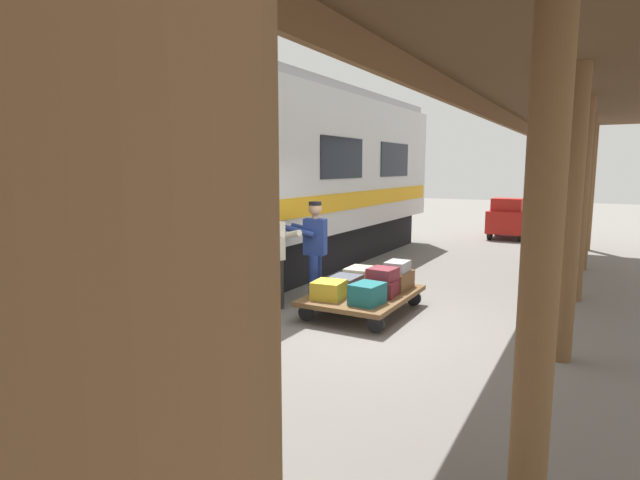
# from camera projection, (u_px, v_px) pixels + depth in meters

# --- Properties ---
(ground_plane) EXTENTS (60.00, 60.00, 0.00)m
(ground_plane) POSITION_uv_depth(u_px,v_px,m) (369.00, 328.00, 7.18)
(ground_plane) COLOR slate
(platform_canopy) EXTENTS (3.20, 19.30, 3.56)m
(platform_canopy) POSITION_uv_depth(u_px,v_px,m) (574.00, 76.00, 5.56)
(platform_canopy) COLOR brown
(platform_canopy) RESTS_ON ground_plane
(train_car) EXTENTS (3.02, 17.07, 4.00)m
(train_car) POSITION_uv_depth(u_px,v_px,m) (184.00, 179.00, 8.55)
(train_car) COLOR silver
(train_car) RESTS_ON ground_plane
(luggage_cart) EXTENTS (1.39, 1.99, 0.32)m
(luggage_cart) POSITION_uv_depth(u_px,v_px,m) (363.00, 296.00, 7.88)
(luggage_cart) COLOR brown
(luggage_cart) RESTS_ON ground_plane
(suitcase_slate_roller) EXTENTS (0.44, 0.55, 0.23)m
(suitcase_slate_roller) POSITION_uv_depth(u_px,v_px,m) (345.00, 283.00, 8.01)
(suitcase_slate_roller) COLOR #4C515B
(suitcase_slate_roller) RESTS_ON luggage_cart
(suitcase_maroon_trunk) EXTENTS (0.48, 0.52, 0.24)m
(suitcase_maroon_trunk) POSITION_uv_depth(u_px,v_px,m) (382.00, 288.00, 7.71)
(suitcase_maroon_trunk) COLOR maroon
(suitcase_maroon_trunk) RESTS_ON luggage_cart
(suitcase_teal_softside) EXTENTS (0.43, 0.52, 0.30)m
(suitcase_teal_softside) POSITION_uv_depth(u_px,v_px,m) (367.00, 294.00, 7.23)
(suitcase_teal_softside) COLOR #1E666B
(suitcase_teal_softside) RESTS_ON luggage_cart
(suitcase_cream_canvas) EXTENTS (0.40, 0.53, 0.28)m
(suitcase_cream_canvas) POSITION_uv_depth(u_px,v_px,m) (359.00, 276.00, 8.48)
(suitcase_cream_canvas) COLOR beige
(suitcase_cream_canvas) RESTS_ON luggage_cart
(suitcase_brown_leather) EXTENTS (0.48, 0.61, 0.27)m
(suitcase_brown_leather) POSITION_uv_depth(u_px,v_px,m) (395.00, 280.00, 8.18)
(suitcase_brown_leather) COLOR brown
(suitcase_brown_leather) RESTS_ON luggage_cart
(suitcase_yellow_case) EXTENTS (0.48, 0.50, 0.26)m
(suitcase_yellow_case) POSITION_uv_depth(u_px,v_px,m) (329.00, 290.00, 7.54)
(suitcase_yellow_case) COLOR gold
(suitcase_yellow_case) RESTS_ON luggage_cart
(suitcase_gray_aluminum) EXTENTS (0.33, 0.46, 0.17)m
(suitcase_gray_aluminum) POSITION_uv_depth(u_px,v_px,m) (397.00, 266.00, 8.14)
(suitcase_gray_aluminum) COLOR #9EA0A5
(suitcase_gray_aluminum) RESTS_ON suitcase_brown_leather
(suitcase_burgundy_valise) EXTENTS (0.41, 0.43, 0.18)m
(suitcase_burgundy_valise) POSITION_uv_depth(u_px,v_px,m) (383.00, 274.00, 7.71)
(suitcase_burgundy_valise) COLOR maroon
(suitcase_burgundy_valise) RESTS_ON suitcase_maroon_trunk
(porter_in_overalls) EXTENTS (0.72, 0.52, 1.70)m
(porter_in_overalls) POSITION_uv_depth(u_px,v_px,m) (314.00, 248.00, 8.41)
(porter_in_overalls) COLOR navy
(porter_in_overalls) RESTS_ON ground_plane
(porter_by_door) EXTENTS (0.74, 0.58, 1.70)m
(porter_by_door) POSITION_uv_depth(u_px,v_px,m) (274.00, 253.00, 7.96)
(porter_by_door) COLOR #332D28
(porter_by_door) RESTS_ON ground_plane
(baggage_tug) EXTENTS (1.14, 1.73, 1.30)m
(baggage_tug) POSITION_uv_depth(u_px,v_px,m) (508.00, 219.00, 16.10)
(baggage_tug) COLOR #B21E19
(baggage_tug) RESTS_ON ground_plane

